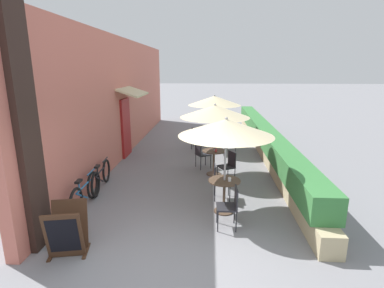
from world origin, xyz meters
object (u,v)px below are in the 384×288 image
(coffee_cup_far, at_px, (217,129))
(cafe_chair_mid_right, at_px, (229,164))
(menu_board, at_px, (67,230))
(cafe_chair_near_left, at_px, (231,204))
(coffee_cup_near, at_px, (230,179))
(patio_umbrella_near, at_px, (226,128))
(cafe_chair_near_right, at_px, (219,179))
(cafe_chair_far_left, at_px, (196,136))
(cafe_chair_mid_left, at_px, (201,153))
(bicycle_second, at_px, (101,177))
(patio_table_mid, at_px, (214,158))
(cafe_chair_far_right, at_px, (232,137))
(patio_umbrella_mid, at_px, (215,111))
(coffee_cup_mid, at_px, (216,150))
(patio_table_near, at_px, (224,190))
(patio_table_far, at_px, (214,136))
(bicycle_leaning, at_px, (85,193))
(patio_umbrella_far, at_px, (215,101))

(coffee_cup_far, bearing_deg, cafe_chair_mid_right, -85.93)
(coffee_cup_far, relative_size, menu_board, 0.10)
(cafe_chair_near_left, bearing_deg, coffee_cup_near, -2.56)
(patio_umbrella_near, distance_m, cafe_chair_near_right, 1.58)
(cafe_chair_far_left, bearing_deg, cafe_chair_mid_left, -75.50)
(cafe_chair_near_right, distance_m, bicycle_second, 3.16)
(patio_table_mid, xyz_separation_m, cafe_chair_far_right, (0.72, 2.91, -0.01))
(patio_umbrella_mid, height_order, coffee_cup_mid, patio_umbrella_mid)
(patio_table_near, distance_m, coffee_cup_far, 5.42)
(patio_umbrella_mid, relative_size, coffee_cup_far, 24.03)
(cafe_chair_near_left, distance_m, cafe_chair_near_right, 1.40)
(cafe_chair_far_left, bearing_deg, cafe_chair_near_left, -72.81)
(cafe_chair_near_right, relative_size, patio_table_far, 1.15)
(cafe_chair_mid_right, bearing_deg, cafe_chair_far_left, -12.14)
(patio_umbrella_near, relative_size, patio_umbrella_mid, 1.00)
(cafe_chair_mid_right, height_order, coffee_cup_far, cafe_chair_mid_right)
(patio_umbrella_mid, xyz_separation_m, coffee_cup_mid, (0.05, -0.15, -1.14))
(cafe_chair_far_left, bearing_deg, coffee_cup_far, 9.31)
(cafe_chair_far_left, relative_size, bicycle_leaning, 0.51)
(patio_table_mid, xyz_separation_m, bicycle_leaning, (-3.00, -2.41, -0.17))
(cafe_chair_far_right, bearing_deg, patio_umbrella_near, 92.54)
(patio_table_near, xyz_separation_m, cafe_chair_mid_left, (-0.61, 3.01, -0.01))
(patio_table_far, relative_size, menu_board, 0.85)
(cafe_chair_near_right, height_order, cafe_chair_far_left, same)
(coffee_cup_far, bearing_deg, cafe_chair_far_left, -178.71)
(patio_table_near, xyz_separation_m, menu_board, (-2.77, -1.74, -0.09))
(patio_table_near, relative_size, coffee_cup_near, 8.40)
(cafe_chair_far_left, xyz_separation_m, bicycle_second, (-2.33, -4.28, -0.17))
(cafe_chair_mid_right, height_order, patio_table_far, cafe_chair_mid_right)
(cafe_chair_near_left, xyz_separation_m, cafe_chair_far_left, (-0.98, 6.09, 0.00))
(cafe_chair_mid_left, relative_size, menu_board, 0.98)
(coffee_cup_near, bearing_deg, bicycle_second, 160.50)
(patio_table_mid, distance_m, bicycle_leaning, 3.85)
(cafe_chair_near_right, xyz_separation_m, patio_umbrella_far, (-0.09, 4.68, 1.42))
(cafe_chair_far_right, relative_size, menu_board, 0.98)
(coffee_cup_near, bearing_deg, cafe_chair_near_right, 105.17)
(patio_table_near, distance_m, patio_umbrella_far, 5.56)
(cafe_chair_mid_left, bearing_deg, patio_umbrella_near, -17.69)
(patio_table_near, distance_m, cafe_chair_far_left, 5.47)
(patio_umbrella_near, bearing_deg, patio_table_mid, 94.87)
(patio_umbrella_near, bearing_deg, menu_board, -147.85)
(patio_umbrella_mid, relative_size, cafe_chair_far_right, 2.49)
(coffee_cup_near, xyz_separation_m, coffee_cup_mid, (-0.26, 2.34, 0.00))
(cafe_chair_far_right, xyz_separation_m, bicycle_leaning, (-3.72, -5.33, -0.16))
(coffee_cup_mid, bearing_deg, bicycle_leaning, -143.50)
(cafe_chair_near_left, bearing_deg, patio_umbrella_far, 0.96)
(patio_table_near, distance_m, menu_board, 3.27)
(cafe_chair_mid_left, distance_m, cafe_chair_far_left, 2.40)
(patio_table_mid, distance_m, menu_board, 4.91)
(patio_umbrella_mid, bearing_deg, coffee_cup_mid, -71.34)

